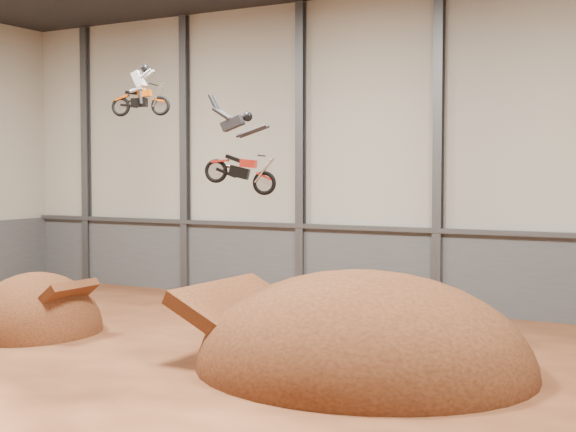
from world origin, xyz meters
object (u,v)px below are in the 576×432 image
(fmx_rider_a, at_px, (141,88))
(takeoff_ramp, at_px, (36,333))
(landing_ramp, at_px, (362,370))
(fmx_rider_b, at_px, (237,145))

(fmx_rider_a, bearing_deg, takeoff_ramp, 163.02)
(takeoff_ramp, xyz_separation_m, landing_ramp, (12.99, 0.75, 0.00))
(landing_ramp, bearing_deg, takeoff_ramp, -176.68)
(fmx_rider_a, distance_m, fmx_rider_b, 4.58)
(takeoff_ramp, xyz_separation_m, fmx_rider_b, (9.24, -0.40, 6.86))
(landing_ramp, xyz_separation_m, fmx_rider_b, (-3.76, -1.15, 6.86))
(takeoff_ramp, height_order, fmx_rider_a, fmx_rider_a)
(takeoff_ramp, distance_m, fmx_rider_a, 10.27)
(landing_ramp, height_order, fmx_rider_a, fmx_rider_a)
(takeoff_ramp, relative_size, fmx_rider_a, 2.54)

